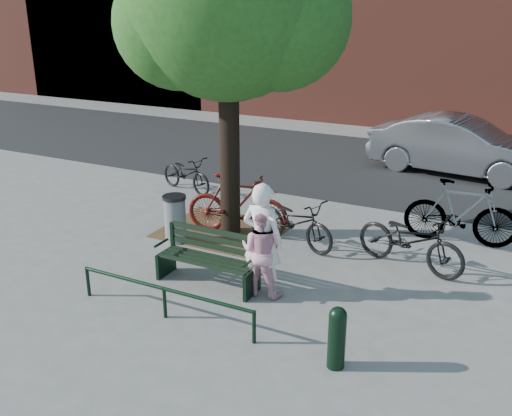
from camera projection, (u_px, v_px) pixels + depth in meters
The scene contains 16 objects.
ground at pixel (208, 284), 9.57m from camera, with size 90.00×90.00×0.00m, color gray.
dirt_pit at pixel (222, 230), 11.84m from camera, with size 2.40×2.00×0.02m, color brown.
road at pixel (361, 165), 16.69m from camera, with size 40.00×7.00×0.01m, color black.
park_bench at pixel (209, 257), 9.48m from camera, with size 1.74×0.54×0.97m.
guard_railing at pixel (164, 293), 8.43m from camera, with size 3.06×0.06×0.51m.
street_tree at pixel (230, 5), 10.25m from camera, with size 4.20×3.80×6.50m.
person_left at pixel (262, 240), 8.97m from camera, with size 0.69×0.45×1.88m, color white.
person_right at pixel (262, 251), 9.04m from camera, with size 0.73×0.57×1.50m, color pink.
bollard at pixel (337, 335), 7.25m from camera, with size 0.23×0.23×0.87m.
litter_bin at pixel (175, 218), 11.17m from camera, with size 0.46×0.46×0.95m.
bicycle_a at pixel (186, 174), 14.23m from camera, with size 0.60×1.73×0.91m, color black.
bicycle_b at pixel (237, 205), 11.48m from camera, with size 0.60×2.11×1.27m, color #550F0C.
bicycle_c at pixel (295, 222), 10.98m from camera, with size 0.65×1.86×0.98m, color black.
bicycle_d at pixel (461, 212), 11.03m from camera, with size 0.60×2.13×1.28m, color gray.
bicycle_e at pixel (411, 240), 10.01m from camera, with size 0.71×2.04×1.07m, color black.
parked_car at pixel (459, 146), 15.57m from camera, with size 1.66×4.76×1.57m, color slate.
Camera 1 is at (4.64, -7.26, 4.43)m, focal length 40.00 mm.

